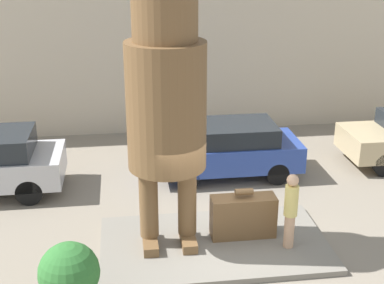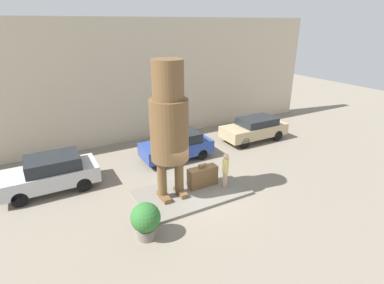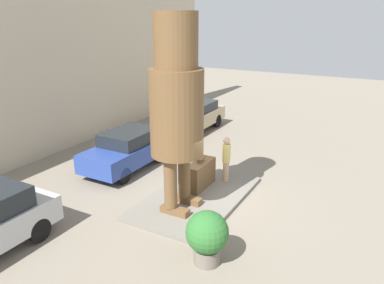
# 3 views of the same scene
# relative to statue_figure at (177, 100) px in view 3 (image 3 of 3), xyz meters

# --- Properties ---
(ground_plane) EXTENTS (60.00, 60.00, 0.00)m
(ground_plane) POSITION_rel_statue_figure_xyz_m (0.98, -0.15, -3.60)
(ground_plane) COLOR gray
(pedestal) EXTENTS (4.93, 2.85, 0.13)m
(pedestal) POSITION_rel_statue_figure_xyz_m (0.98, -0.15, -3.54)
(pedestal) COLOR slate
(pedestal) RESTS_ON ground_plane
(building_backdrop) EXTENTS (28.00, 0.60, 7.64)m
(building_backdrop) POSITION_rel_statue_figure_xyz_m (0.98, 7.86, 0.22)
(building_backdrop) COLOR beige
(building_backdrop) RESTS_ON ground_plane
(statue_figure) EXTENTS (1.61, 1.61, 5.94)m
(statue_figure) POSITION_rel_statue_figure_xyz_m (0.00, 0.00, 0.00)
(statue_figure) COLOR brown
(statue_figure) RESTS_ON pedestal
(giant_suitcase) EXTENTS (1.43, 0.50, 1.15)m
(giant_suitcase) POSITION_rel_statue_figure_xyz_m (1.66, 0.06, -3.00)
(giant_suitcase) COLOR brown
(giant_suitcase) RESTS_ON pedestal
(tourist) EXTENTS (0.29, 0.29, 1.69)m
(tourist) POSITION_rel_statue_figure_xyz_m (2.54, -0.53, -2.55)
(tourist) COLOR tan
(tourist) RESTS_ON pedestal
(parked_car_blue) EXTENTS (4.01, 1.79, 1.55)m
(parked_car_blue) POSITION_rel_statue_figure_xyz_m (2.07, 3.61, -2.79)
(parked_car_blue) COLOR #284293
(parked_car_blue) RESTS_ON ground_plane
(parked_car_tan) EXTENTS (4.39, 1.84, 1.53)m
(parked_car_tan) POSITION_rel_statue_figure_xyz_m (7.85, 3.78, -2.77)
(parked_car_tan) COLOR tan
(parked_car_tan) RESTS_ON ground_plane
(planter_pot) EXTENTS (1.08, 1.08, 1.42)m
(planter_pot) POSITION_rel_statue_figure_xyz_m (-1.93, -2.01, -2.81)
(planter_pot) COLOR #70665B
(planter_pot) RESTS_ON ground_plane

